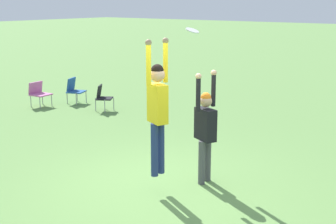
% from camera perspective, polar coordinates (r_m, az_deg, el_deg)
% --- Properties ---
extents(ground_plane, '(120.00, 120.00, 0.00)m').
position_cam_1_polar(ground_plane, '(8.26, -0.96, -9.08)').
color(ground_plane, '#608C47').
extents(person_jumping, '(0.54, 0.43, 2.26)m').
position_cam_1_polar(person_jumping, '(7.57, -1.29, 1.02)').
color(person_jumping, navy).
rests_on(person_jumping, ground_plane).
extents(person_defending, '(0.59, 0.48, 1.99)m').
position_cam_1_polar(person_defending, '(8.14, 4.58, -1.65)').
color(person_defending, '#4C4C51').
rests_on(person_defending, ground_plane).
extents(frisbee, '(0.22, 0.22, 0.09)m').
position_cam_1_polar(frisbee, '(7.67, 2.98, 9.90)').
color(frisbee, white).
extents(camping_chair_1, '(0.64, 0.69, 0.79)m').
position_cam_1_polar(camping_chair_1, '(15.03, -11.36, 2.80)').
color(camping_chair_1, gray).
rests_on(camping_chair_1, ground_plane).
extents(camping_chair_3, '(0.61, 0.67, 0.75)m').
position_cam_1_polar(camping_chair_3, '(13.83, -8.01, 1.98)').
color(camping_chair_3, gray).
rests_on(camping_chair_3, ground_plane).
extents(camping_chair_4, '(0.56, 0.59, 0.74)m').
position_cam_1_polar(camping_chair_4, '(14.81, -15.47, 2.35)').
color(camping_chair_4, gray).
rests_on(camping_chair_4, ground_plane).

